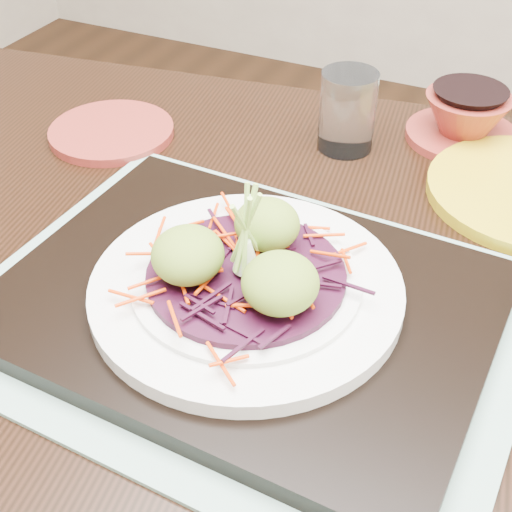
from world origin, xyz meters
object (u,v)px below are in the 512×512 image
at_px(dining_table, 291,341).
at_px(terracotta_side_plate, 112,132).
at_px(serving_tray, 246,303).
at_px(water_glass, 347,111).
at_px(white_plate, 246,287).
at_px(terracotta_bowl_set, 465,120).

bearing_deg(dining_table, terracotta_side_plate, 146.48).
relative_size(serving_tray, terracotta_side_plate, 2.71).
distance_m(dining_table, terracotta_side_plate, 0.36).
height_order(terracotta_side_plate, water_glass, water_glass).
height_order(dining_table, serving_tray, serving_tray).
relative_size(white_plate, water_glass, 2.85).
xyz_separation_m(terracotta_side_plate, terracotta_bowl_set, (0.40, 0.18, 0.02)).
distance_m(terracotta_side_plate, terracotta_bowl_set, 0.44).
bearing_deg(dining_table, water_glass, 90.31).
bearing_deg(terracotta_side_plate, serving_tray, -36.93).
bearing_deg(terracotta_side_plate, dining_table, -25.39).
distance_m(terracotta_side_plate, water_glass, 0.29).
distance_m(dining_table, serving_tray, 0.13).
xyz_separation_m(terracotta_side_plate, water_glass, (0.27, 0.10, 0.04)).
bearing_deg(dining_table, serving_tray, -110.29).
height_order(serving_tray, terracotta_bowl_set, terracotta_bowl_set).
xyz_separation_m(dining_table, white_plate, (-0.02, -0.07, 0.13)).
bearing_deg(water_glass, dining_table, -81.56).
xyz_separation_m(dining_table, water_glass, (-0.04, 0.25, 0.14)).
xyz_separation_m(white_plate, water_glass, (-0.02, 0.32, 0.02)).
relative_size(water_glass, terracotta_bowl_set, 0.56).
distance_m(water_glass, terracotta_bowl_set, 0.15).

